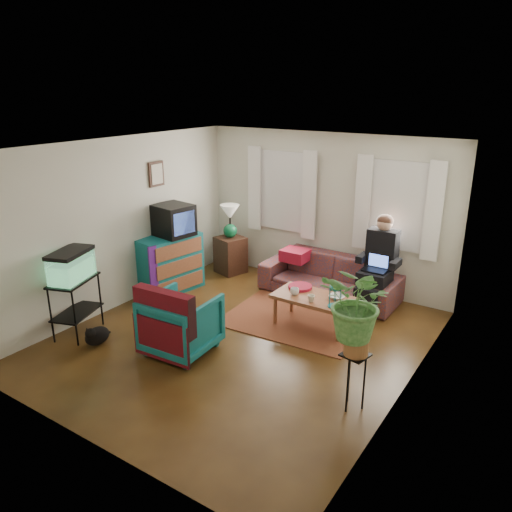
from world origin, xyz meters
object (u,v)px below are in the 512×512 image
Objects in this scene: dresser at (170,263)px; plant_stand at (353,381)px; armchair at (181,321)px; side_table at (231,255)px; sofa at (330,271)px; aquarium_stand at (77,307)px; coffee_table at (313,311)px.

plant_stand is at bearing -10.18° from dresser.
side_table is at bearing -69.68° from armchair.
side_table is at bearing 84.06° from dresser.
armchair is at bearing -66.37° from side_table.
dresser is (-2.34, -1.26, 0.04)m from sofa.
dresser is 1.32× the size of aquarium_stand.
side_table is at bearing -179.73° from sofa.
plant_stand is (1.24, -1.48, 0.09)m from coffee_table.
aquarium_stand is (-2.35, -3.13, -0.04)m from sofa.
aquarium_stand reaches higher than plant_stand.
armchair is 1.93m from coffee_table.
dresser is 1.87m from aquarium_stand.
armchair is 0.75× the size of coffee_table.
side_table is 0.83× the size of aquarium_stand.
coffee_table is (2.64, 0.12, -0.24)m from dresser.
armchair reaches higher than coffee_table.
armchair is 1.31× the size of plant_stand.
side_table is 4.40m from plant_stand.
side_table is 3.15m from aquarium_stand.
sofa reaches higher than aquarium_stand.
sofa is 2.11× the size of dresser.
aquarium_stand is (-0.01, -1.87, -0.08)m from dresser.
dresser is 0.94× the size of coffee_table.
side_table is at bearing 154.00° from coffee_table.
dresser reaches higher than armchair.
aquarium_stand is (-0.35, -3.13, 0.07)m from side_table.
aquarium_stand is at bearing 12.67° from armchair.
sofa reaches higher than armchair.
sofa is 1.19m from coffee_table.
plant_stand is at bearing -59.46° from sofa.
coffee_table is (2.30, -1.14, -0.10)m from side_table.
armchair is (1.52, -1.43, -0.05)m from dresser.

